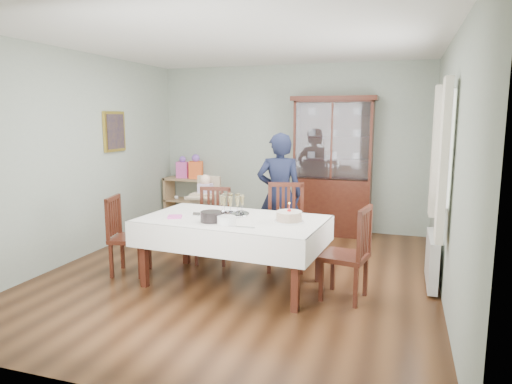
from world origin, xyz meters
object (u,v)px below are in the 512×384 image
at_px(high_chair, 206,219).
at_px(chair_far_left, 213,240).
at_px(chair_end_right, 346,272).
at_px(gift_bag_pink, 183,168).
at_px(woman, 279,195).
at_px(sideboard, 191,200).
at_px(china_cabinet, 333,164).
at_px(champagne_tray, 232,208).
at_px(chair_far_right, 285,244).
at_px(chair_end_left, 129,251).
at_px(birthday_cake, 289,217).
at_px(gift_bag_orange, 196,168).
at_px(dining_table, 233,251).

bearing_deg(high_chair, chair_far_left, -56.76).
xyz_separation_m(chair_end_right, gift_bag_pink, (-3.17, 2.63, 0.68)).
bearing_deg(woman, sideboard, -48.11).
height_order(china_cabinet, champagne_tray, china_cabinet).
distance_m(chair_far_right, chair_end_left, 1.89).
xyz_separation_m(champagne_tray, birthday_cake, (0.70, -0.15, -0.02)).
distance_m(chair_far_left, birthday_cake, 1.47).
bearing_deg(birthday_cake, chair_far_right, 106.83).
xyz_separation_m(chair_end_left, champagne_tray, (1.25, 0.20, 0.56)).
relative_size(high_chair, gift_bag_pink, 2.76).
bearing_deg(chair_far_right, high_chair, 144.00).
distance_m(chair_far_left, champagne_tray, 0.91).
distance_m(gift_bag_pink, gift_bag_orange, 0.25).
xyz_separation_m(sideboard, chair_far_right, (2.21, -1.89, -0.09)).
height_order(high_chair, gift_bag_pink, gift_bag_pink).
bearing_deg(woman, china_cabinet, -124.16).
bearing_deg(high_chair, woman, 0.59).
distance_m(birthday_cake, gift_bag_orange, 3.48).
relative_size(china_cabinet, chair_far_left, 2.29).
distance_m(chair_far_left, gift_bag_orange, 2.32).
distance_m(chair_far_left, woman, 1.07).
height_order(chair_far_right, champagne_tray, chair_far_right).
distance_m(chair_far_right, high_chair, 1.42).
xyz_separation_m(sideboard, chair_far_left, (1.26, -1.92, -0.12)).
bearing_deg(gift_bag_orange, sideboard, 170.98).
bearing_deg(woman, chair_far_right, 99.32).
distance_m(dining_table, champagne_tray, 0.48).
bearing_deg(chair_far_right, birthday_cake, -87.01).
xyz_separation_m(chair_far_left, birthday_cake, (1.18, -0.70, 0.53)).
height_order(dining_table, high_chair, high_chair).
bearing_deg(gift_bag_orange, dining_table, -57.29).
relative_size(dining_table, chair_far_right, 2.00).
relative_size(chair_far_right, chair_end_left, 1.12).
bearing_deg(china_cabinet, chair_end_left, -127.37).
height_order(dining_table, chair_far_left, chair_far_left).
xyz_separation_m(china_cabinet, chair_far_left, (-1.24, -1.90, -0.84)).
relative_size(china_cabinet, gift_bag_orange, 5.15).
bearing_deg(dining_table, chair_end_right, -1.47).
bearing_deg(chair_far_left, sideboard, 112.33).
bearing_deg(birthday_cake, sideboard, 132.91).
distance_m(dining_table, chair_end_right, 1.26).
height_order(dining_table, china_cabinet, china_cabinet).
xyz_separation_m(chair_far_right, champagne_tray, (-0.48, -0.57, 0.53)).
bearing_deg(gift_bag_pink, china_cabinet, -0.03).
bearing_deg(gift_bag_pink, high_chair, -52.43).
bearing_deg(woman, dining_table, 67.36).
relative_size(chair_end_right, woman, 0.59).
xyz_separation_m(chair_far_right, woman, (-0.22, 0.52, 0.52)).
bearing_deg(birthday_cake, high_chair, 140.57).
xyz_separation_m(chair_far_left, chair_end_right, (1.79, -0.73, 0.01)).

